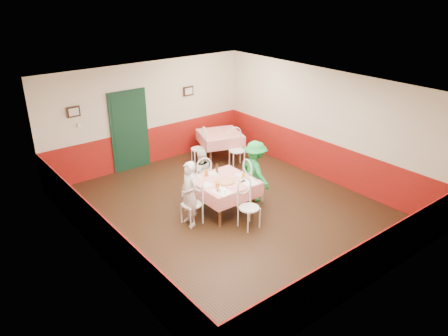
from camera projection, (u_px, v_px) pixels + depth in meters
floor at (229, 210)px, 9.80m from camera, size 7.00×7.00×0.00m
ceiling at (230, 87)px, 8.67m from camera, size 7.00×7.00×0.00m
back_wall at (148, 114)px, 11.75m from camera, size 6.00×0.10×2.80m
front_wall at (372, 218)px, 6.72m from camera, size 6.00×0.10×2.80m
left_wall at (95, 192)px, 7.53m from camera, size 0.10×7.00×2.80m
right_wall at (322, 125)px, 10.93m from camera, size 0.10×7.00×2.80m
wainscot_back at (150, 146)px, 12.10m from camera, size 6.00×0.03×1.00m
wainscot_front at (364, 266)px, 7.09m from camera, size 6.00×0.03×1.00m
wainscot_left at (101, 236)px, 7.90m from camera, size 0.03×7.00×1.00m
wainscot_right at (319, 158)px, 11.29m from camera, size 0.03×7.00×1.00m
door at (130, 132)px, 11.51m from camera, size 0.96×0.06×2.10m
picture_left at (74, 112)px, 10.39m from camera, size 0.32×0.03×0.26m
picture_right at (188, 91)px, 12.27m from camera, size 0.32×0.03×0.26m
thermostat at (80, 125)px, 10.59m from camera, size 0.10×0.03×0.10m
main_table at (224, 196)px, 9.61m from camera, size 1.24×1.24×0.77m
second_table at (220, 146)px, 12.47m from camera, size 1.43×1.43×0.77m
chair_left at (192, 204)px, 9.10m from camera, size 0.44×0.44×0.90m
chair_right at (253, 183)px, 10.05m from camera, size 0.48×0.48×0.90m
chair_far at (202, 180)px, 10.19m from camera, size 0.52×0.52×0.90m
chair_near at (249, 208)px, 8.96m from camera, size 0.43×0.43×0.90m
chair_second_a at (199, 149)px, 12.01m from camera, size 0.53×0.53×0.90m
chair_second_b at (237, 151)px, 11.90m from camera, size 0.53×0.53×0.90m
pizza at (225, 181)px, 9.37m from camera, size 0.41×0.41×0.03m
plate_left at (207, 185)px, 9.22m from camera, size 0.25×0.25×0.01m
plate_right at (240, 175)px, 9.68m from camera, size 0.25×0.25×0.01m
plate_far at (212, 174)px, 9.75m from camera, size 0.25×0.25×0.01m
glass_a at (217, 186)px, 9.02m from camera, size 0.08×0.08×0.15m
glass_b at (243, 176)px, 9.49m from camera, size 0.07×0.07×0.13m
glass_c at (207, 173)px, 9.62m from camera, size 0.08×0.08×0.15m
beer_bottle at (217, 168)px, 9.78m from camera, size 0.06×0.06×0.20m
shaker_a at (220, 191)px, 8.89m from camera, size 0.04×0.04×0.09m
shaker_b at (225, 191)px, 8.88m from camera, size 0.04×0.04×0.09m
shaker_c at (218, 190)px, 8.92m from camera, size 0.04×0.04×0.09m
menu_left at (222, 192)px, 8.95m from camera, size 0.35×0.43×0.00m
menu_right at (249, 182)px, 9.38m from camera, size 0.38×0.46×0.00m
wallet at (242, 181)px, 9.39m from camera, size 0.11×0.09×0.02m
diner_left at (189, 194)px, 8.97m from camera, size 0.38×0.54×1.41m
diner_far at (201, 174)px, 10.17m from camera, size 0.67×0.58×1.18m
diner_right at (255, 171)px, 9.97m from camera, size 0.66×1.00×1.45m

